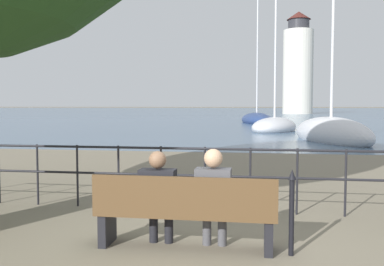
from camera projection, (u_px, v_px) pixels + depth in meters
The scene contains 11 objects.
ground_plane at pixel (185, 248), 5.16m from camera, with size 1000.00×1000.00×0.00m, color #7A705B.
harbor_water at pixel (258, 110), 163.38m from camera, with size 600.00×300.00×0.01m.
park_bench at pixel (184, 213), 5.07m from camera, with size 2.17×0.45×0.90m.
seated_person_left at pixel (158, 193), 5.19m from camera, with size 0.43×0.35×1.17m.
seated_person_right at pixel (213, 194), 5.08m from camera, with size 0.42×0.35×1.21m.
promenade_railing at pixel (205, 169), 6.92m from camera, with size 10.25×0.04×1.05m.
closed_umbrella at pixel (292, 208), 4.87m from camera, with size 0.09×0.09×1.00m.
sailboat_0 at pixel (274, 126), 28.40m from camera, with size 4.19×5.76×11.31m.
sailboat_2 at pixel (331, 133), 20.45m from camera, with size 3.97×7.18×11.33m.
sailboat_3 at pixel (257, 120), 41.52m from camera, with size 4.27×8.15×12.52m.
harbor_lighthouse at pixel (298, 67), 85.83m from camera, with size 5.94×5.94×20.44m.
Camera 1 is at (0.87, -4.99, 1.72)m, focal length 40.00 mm.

